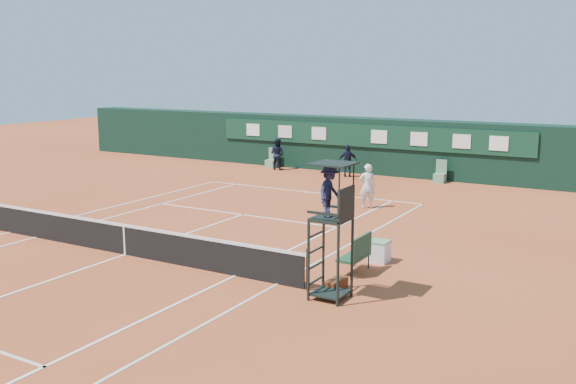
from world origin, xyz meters
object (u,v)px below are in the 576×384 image
at_px(tennis_net, 125,239).
at_px(player_bench, 357,253).
at_px(cooler, 379,251).
at_px(player, 367,186).
at_px(umpire_chair, 331,202).

xyz_separation_m(tennis_net, player_bench, (6.92, 1.93, 0.09)).
relative_size(cooler, player, 0.35).
xyz_separation_m(tennis_net, cooler, (7.04, 3.25, -0.18)).
bearing_deg(player, cooler, 82.06).
bearing_deg(player_bench, tennis_net, -164.43).
height_order(cooler, player, player).
relative_size(umpire_chair, cooler, 5.30).
relative_size(umpire_chair, player_bench, 2.85).
xyz_separation_m(player_bench, cooler, (0.12, 1.32, -0.27)).
xyz_separation_m(tennis_net, umpire_chair, (7.16, -0.27, 1.95)).
bearing_deg(tennis_net, player_bench, 15.57).
distance_m(tennis_net, player_bench, 7.18).
height_order(player_bench, player, player).
distance_m(tennis_net, cooler, 7.76).
bearing_deg(cooler, umpire_chair, -88.02).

